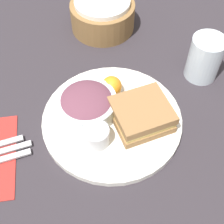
# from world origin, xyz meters

# --- Properties ---
(ground_plane) EXTENTS (4.00, 4.00, 0.00)m
(ground_plane) POSITION_xyz_m (0.00, 0.00, 0.00)
(ground_plane) COLOR #2D282D
(plate) EXTENTS (0.29, 0.29, 0.01)m
(plate) POSITION_xyz_m (0.00, 0.00, 0.01)
(plate) COLOR white
(plate) RESTS_ON ground_plane
(sandwich) EXTENTS (0.13, 0.12, 0.05)m
(sandwich) POSITION_xyz_m (0.06, -0.02, 0.04)
(sandwich) COLOR olive
(sandwich) RESTS_ON plate
(salad_bowl) EXTENTS (0.12, 0.12, 0.05)m
(salad_bowl) POSITION_xyz_m (-0.05, 0.02, 0.04)
(salad_bowl) COLOR silver
(salad_bowl) RESTS_ON plate
(dressing_cup) EXTENTS (0.05, 0.05, 0.04)m
(dressing_cup) POSITION_xyz_m (-0.04, -0.05, 0.03)
(dressing_cup) COLOR #B7B7BC
(dressing_cup) RESTS_ON plate
(orange_wedge) EXTENTS (0.04, 0.04, 0.04)m
(orange_wedge) POSITION_xyz_m (0.01, 0.07, 0.04)
(orange_wedge) COLOR orange
(orange_wedge) RESTS_ON plate
(drink_glass) EXTENTS (0.08, 0.08, 0.10)m
(drink_glass) POSITION_xyz_m (0.23, 0.10, 0.05)
(drink_glass) COLOR silver
(drink_glass) RESTS_ON ground_plane
(bread_basket) EXTENTS (0.17, 0.17, 0.08)m
(bread_basket) POSITION_xyz_m (0.02, 0.31, 0.04)
(bread_basket) COLOR olive
(bread_basket) RESTS_ON ground_plane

